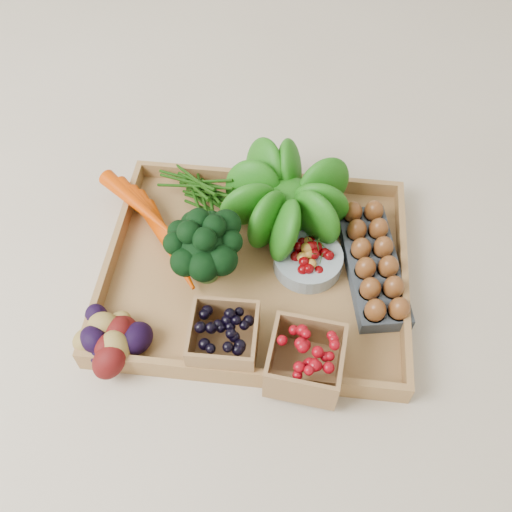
# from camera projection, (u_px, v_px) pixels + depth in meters

# --- Properties ---
(ground) EXTENTS (4.00, 4.00, 0.00)m
(ground) POSITION_uv_depth(u_px,v_px,m) (256.00, 275.00, 1.08)
(ground) COLOR beige
(ground) RESTS_ON ground
(tray) EXTENTS (0.55, 0.45, 0.01)m
(tray) POSITION_uv_depth(u_px,v_px,m) (256.00, 272.00, 1.07)
(tray) COLOR #A57945
(tray) RESTS_ON ground
(carrots) EXTENTS (0.23, 0.16, 0.05)m
(carrots) POSITION_uv_depth(u_px,v_px,m) (159.00, 226.00, 1.09)
(carrots) COLOR #CB3B00
(carrots) RESTS_ON tray
(lettuce) EXTENTS (0.17, 0.17, 0.17)m
(lettuce) POSITION_uv_depth(u_px,v_px,m) (288.00, 192.00, 1.07)
(lettuce) COLOR #19590D
(lettuce) RESTS_ON tray
(broccoli) EXTENTS (0.14, 0.14, 0.11)m
(broccoli) POSITION_uv_depth(u_px,v_px,m) (205.00, 257.00, 1.01)
(broccoli) COLOR black
(broccoli) RESTS_ON tray
(cherry_bowl) EXTENTS (0.13, 0.13, 0.03)m
(cherry_bowl) POSITION_uv_depth(u_px,v_px,m) (308.00, 260.00, 1.06)
(cherry_bowl) COLOR #8C9EA5
(cherry_bowl) RESTS_ON tray
(egg_carton) EXTENTS (0.14, 0.27, 0.03)m
(egg_carton) POSITION_uv_depth(u_px,v_px,m) (372.00, 266.00, 1.05)
(egg_carton) COLOR #383F48
(egg_carton) RESTS_ON tray
(potatoes) EXTENTS (0.14, 0.14, 0.08)m
(potatoes) POSITION_uv_depth(u_px,v_px,m) (106.00, 335.00, 0.94)
(potatoes) COLOR #460B0B
(potatoes) RESTS_ON tray
(punnet_blackberry) EXTENTS (0.11, 0.11, 0.08)m
(punnet_blackberry) POSITION_uv_depth(u_px,v_px,m) (224.00, 338.00, 0.94)
(punnet_blackberry) COLOR black
(punnet_blackberry) RESTS_ON tray
(punnet_raspberry) EXTENTS (0.13, 0.13, 0.08)m
(punnet_raspberry) POSITION_uv_depth(u_px,v_px,m) (305.00, 360.00, 0.91)
(punnet_raspberry) COLOR maroon
(punnet_raspberry) RESTS_ON tray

